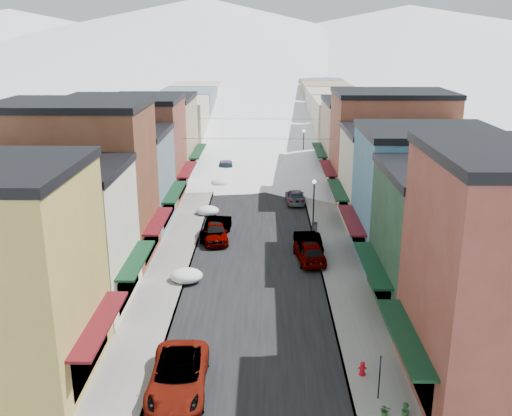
{
  "coord_description": "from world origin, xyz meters",
  "views": [
    {
      "loc": [
        0.72,
        -21.76,
        17.34
      ],
      "look_at": [
        0.0,
        24.85,
        2.95
      ],
      "focal_mm": 40.0,
      "sensor_mm": 36.0,
      "label": 1
    }
  ],
  "objects_px": {
    "car_silver_sedan": "(216,231)",
    "fire_hydrant": "(362,369)",
    "car_dark_hatch": "(216,228)",
    "trash_can": "(315,227)",
    "streetlamp_near": "(314,197)",
    "car_white_suv": "(178,376)",
    "car_green_sedan": "(308,242)"
  },
  "relations": [
    {
      "from": "trash_can",
      "to": "car_dark_hatch",
      "type": "bearing_deg",
      "value": -172.71
    },
    {
      "from": "car_dark_hatch",
      "to": "streetlamp_near",
      "type": "height_order",
      "value": "streetlamp_near"
    },
    {
      "from": "car_white_suv",
      "to": "trash_can",
      "type": "bearing_deg",
      "value": 67.45
    },
    {
      "from": "car_dark_hatch",
      "to": "trash_can",
      "type": "relative_size",
      "value": 5.71
    },
    {
      "from": "car_silver_sedan",
      "to": "streetlamp_near",
      "type": "xyz_separation_m",
      "value": [
        8.7,
        3.29,
        2.15
      ]
    },
    {
      "from": "car_dark_hatch",
      "to": "car_green_sedan",
      "type": "distance_m",
      "value": 8.51
    },
    {
      "from": "car_silver_sedan",
      "to": "fire_hydrant",
      "type": "xyz_separation_m",
      "value": [
        9.39,
        -20.37,
        -0.36
      ]
    },
    {
      "from": "trash_can",
      "to": "streetlamp_near",
      "type": "relative_size",
      "value": 0.2
    },
    {
      "from": "car_silver_sedan",
      "to": "car_dark_hatch",
      "type": "bearing_deg",
      "value": 82.32
    },
    {
      "from": "car_dark_hatch",
      "to": "trash_can",
      "type": "height_order",
      "value": "car_dark_hatch"
    },
    {
      "from": "fire_hydrant",
      "to": "streetlamp_near",
      "type": "xyz_separation_m",
      "value": [
        -0.69,
        23.66,
        2.51
      ]
    },
    {
      "from": "car_silver_sedan",
      "to": "car_dark_hatch",
      "type": "xyz_separation_m",
      "value": [
        0.0,
        0.84,
        -0.01
      ]
    },
    {
      "from": "car_white_suv",
      "to": "car_silver_sedan",
      "type": "xyz_separation_m",
      "value": [
        0.07,
        21.69,
        -0.0
      ]
    },
    {
      "from": "car_white_suv",
      "to": "streetlamp_near",
      "type": "distance_m",
      "value": 26.57
    },
    {
      "from": "car_white_suv",
      "to": "fire_hydrant",
      "type": "xyz_separation_m",
      "value": [
        9.47,
        1.32,
        -0.36
      ]
    },
    {
      "from": "car_white_suv",
      "to": "car_dark_hatch",
      "type": "bearing_deg",
      "value": 87.71
    },
    {
      "from": "streetlamp_near",
      "to": "fire_hydrant",
      "type": "bearing_deg",
      "value": -88.33
    },
    {
      "from": "fire_hydrant",
      "to": "streetlamp_near",
      "type": "distance_m",
      "value": 23.8
    },
    {
      "from": "car_white_suv",
      "to": "fire_hydrant",
      "type": "relative_size",
      "value": 8.11
    },
    {
      "from": "car_green_sedan",
      "to": "streetlamp_near",
      "type": "relative_size",
      "value": 1.16
    },
    {
      "from": "car_dark_hatch",
      "to": "car_green_sedan",
      "type": "relative_size",
      "value": 0.98
    },
    {
      "from": "car_silver_sedan",
      "to": "car_dark_hatch",
      "type": "distance_m",
      "value": 0.84
    },
    {
      "from": "car_silver_sedan",
      "to": "car_white_suv",
      "type": "bearing_deg",
      "value": -97.87
    },
    {
      "from": "car_green_sedan",
      "to": "fire_hydrant",
      "type": "xyz_separation_m",
      "value": [
        1.59,
        -17.8,
        -0.37
      ]
    },
    {
      "from": "car_white_suv",
      "to": "car_silver_sedan",
      "type": "bearing_deg",
      "value": 87.7
    },
    {
      "from": "car_dark_hatch",
      "to": "car_silver_sedan",
      "type": "bearing_deg",
      "value": -82.59
    },
    {
      "from": "car_silver_sedan",
      "to": "car_dark_hatch",
      "type": "height_order",
      "value": "car_silver_sedan"
    },
    {
      "from": "car_green_sedan",
      "to": "streetlamp_near",
      "type": "height_order",
      "value": "streetlamp_near"
    },
    {
      "from": "car_white_suv",
      "to": "car_dark_hatch",
      "type": "xyz_separation_m",
      "value": [
        0.07,
        22.53,
        -0.01
      ]
    },
    {
      "from": "car_white_suv",
      "to": "car_silver_sedan",
      "type": "distance_m",
      "value": 21.69
    },
    {
      "from": "car_white_suv",
      "to": "fire_hydrant",
      "type": "bearing_deg",
      "value": 5.85
    },
    {
      "from": "car_silver_sedan",
      "to": "trash_can",
      "type": "distance_m",
      "value": 8.96
    }
  ]
}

